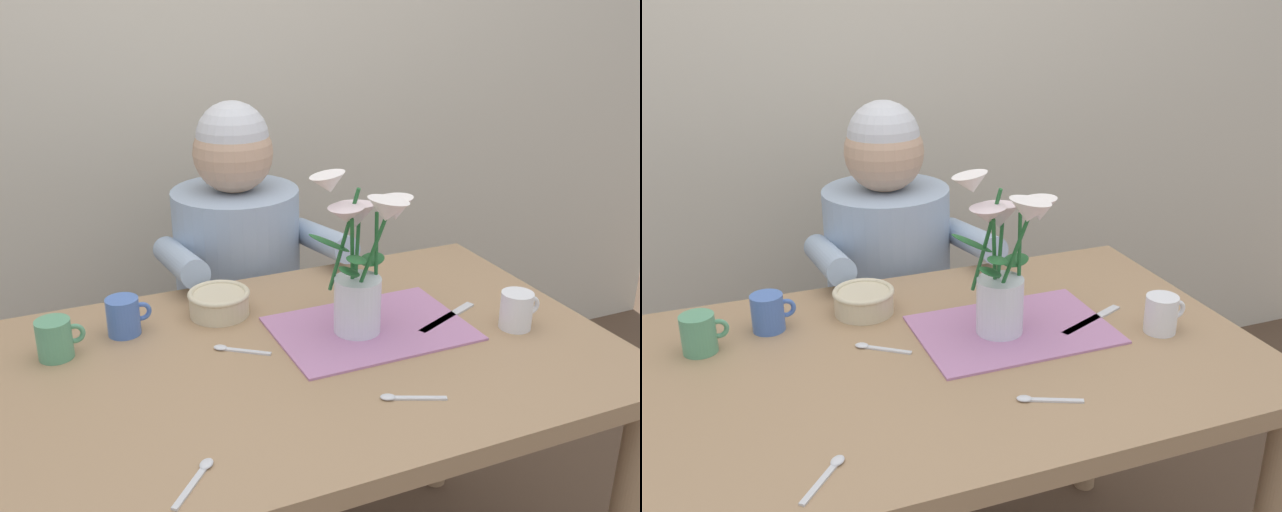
% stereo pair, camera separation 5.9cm
% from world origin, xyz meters
% --- Properties ---
extents(wood_panel_backdrop, '(4.00, 0.10, 2.50)m').
position_xyz_m(wood_panel_backdrop, '(0.00, 1.05, 1.25)').
color(wood_panel_backdrop, beige).
rests_on(wood_panel_backdrop, ground_plane).
extents(dining_table, '(1.20, 0.80, 0.74)m').
position_xyz_m(dining_table, '(0.00, 0.00, 0.64)').
color(dining_table, '#9E7A56').
rests_on(dining_table, ground_plane).
extents(seated_person, '(0.45, 0.47, 1.14)m').
position_xyz_m(seated_person, '(0.04, 0.62, 0.56)').
color(seated_person, '#4C4C56').
rests_on(seated_person, ground_plane).
extents(striped_placemat, '(0.40, 0.28, 0.00)m').
position_xyz_m(striped_placemat, '(0.14, 0.04, 0.74)').
color(striped_placemat, '#B275A3').
rests_on(striped_placemat, dining_table).
extents(flower_vase, '(0.25, 0.20, 0.35)m').
position_xyz_m(flower_vase, '(0.12, 0.04, 0.91)').
color(flower_vase, silver).
rests_on(flower_vase, dining_table).
extents(ceramic_bowl, '(0.14, 0.14, 0.06)m').
position_xyz_m(ceramic_bowl, '(-0.13, 0.24, 0.77)').
color(ceramic_bowl, beige).
rests_on(ceramic_bowl, dining_table).
extents(dinner_knife, '(0.18, 0.09, 0.00)m').
position_xyz_m(dinner_knife, '(0.32, 0.02, 0.74)').
color(dinner_knife, silver).
rests_on(dinner_knife, dining_table).
extents(ceramic_mug, '(0.09, 0.07, 0.08)m').
position_xyz_m(ceramic_mug, '(-0.33, 0.23, 0.78)').
color(ceramic_mug, '#476BB7').
rests_on(ceramic_mug, dining_table).
extents(tea_cup, '(0.09, 0.07, 0.08)m').
position_xyz_m(tea_cup, '(-0.47, 0.18, 0.78)').
color(tea_cup, '#569970').
rests_on(tea_cup, dining_table).
extents(coffee_cup, '(0.09, 0.07, 0.08)m').
position_xyz_m(coffee_cup, '(0.43, -0.08, 0.78)').
color(coffee_cup, silver).
rests_on(coffee_cup, dining_table).
extents(spoon_0, '(0.10, 0.08, 0.01)m').
position_xyz_m(spoon_0, '(-0.15, 0.07, 0.74)').
color(spoon_0, silver).
rests_on(spoon_0, dining_table).
extents(spoon_1, '(0.11, 0.06, 0.01)m').
position_xyz_m(spoon_1, '(0.07, -0.22, 0.74)').
color(spoon_1, silver).
rests_on(spoon_1, dining_table).
extents(spoon_2, '(0.09, 0.10, 0.01)m').
position_xyz_m(spoon_2, '(-0.31, -0.29, 0.74)').
color(spoon_2, silver).
rests_on(spoon_2, dining_table).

